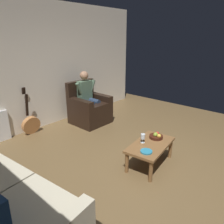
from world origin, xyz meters
TOP-DOWN VIEW (x-y plane):
  - ground_plane at (0.00, 0.00)m, footprint 7.16×7.16m
  - wall_back at (0.00, -3.01)m, footprint 5.99×0.06m
  - armchair at (-0.71, -2.32)m, footprint 0.81×0.80m
  - person_seated at (-0.71, -2.34)m, footprint 0.61×0.54m
  - coffee_table at (-0.10, -0.19)m, footprint 0.97×0.62m
  - guitar at (0.58, -2.81)m, footprint 0.40×0.23m
  - wine_glass_near at (-0.05, -0.32)m, footprint 0.07×0.07m
  - fruit_bowl at (-0.33, -0.23)m, footprint 0.23×0.23m
  - decorative_dish at (0.18, -0.10)m, footprint 0.18×0.18m

SIDE VIEW (x-z plane):
  - ground_plane at x=0.00m, z-range 0.00..0.00m
  - guitar at x=0.58m, z-range -0.28..0.75m
  - coffee_table at x=-0.10m, z-range 0.13..0.52m
  - armchair at x=-0.71m, z-range -0.16..0.86m
  - decorative_dish at x=0.18m, z-range 0.39..0.41m
  - fruit_bowl at x=-0.33m, z-range 0.37..0.48m
  - wine_glass_near at x=-0.05m, z-range 0.41..0.56m
  - person_seated at x=-0.71m, z-range 0.05..1.32m
  - wall_back at x=0.00m, z-range 0.00..2.79m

